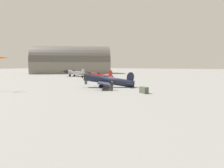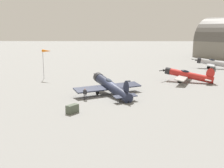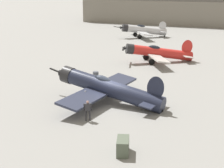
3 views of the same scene
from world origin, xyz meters
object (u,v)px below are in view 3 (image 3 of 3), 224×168
at_px(equipment_crate, 123,146).
at_px(airplane_far_line, 143,30).
at_px(airplane_mid_apron, 157,52).
at_px(airplane_foreground, 107,88).
at_px(ground_crew_mechanic, 88,109).
at_px(fuel_drum, 96,75).

bearing_deg(equipment_crate, airplane_far_line, -128.11).
relative_size(airplane_mid_apron, airplane_far_line, 0.99).
xyz_separation_m(airplane_foreground, airplane_mid_apron, (-14.23, -10.67, -0.04)).
xyz_separation_m(ground_crew_mechanic, fuel_drum, (-6.60, -10.37, -0.55)).
xyz_separation_m(airplane_foreground, fuel_drum, (-3.10, -7.46, -0.94)).
xyz_separation_m(airplane_far_line, equipment_crate, (29.80, 37.99, -0.97)).
distance_m(airplane_foreground, fuel_drum, 8.13).
relative_size(ground_crew_mechanic, equipment_crate, 0.98).
relative_size(airplane_far_line, fuel_drum, 11.77).
bearing_deg(airplane_foreground, fuel_drum, -51.80).
distance_m(airplane_mid_apron, airplane_far_line, 21.50).
relative_size(airplane_far_line, ground_crew_mechanic, 6.24).
height_order(airplane_foreground, airplane_mid_apron, airplane_foreground).
bearing_deg(equipment_crate, airplane_foreground, -115.55).
bearing_deg(fuel_drum, equipment_crate, 65.79).
distance_m(airplane_mid_apron, ground_crew_mechanic, 22.34).
bearing_deg(equipment_crate, airplane_mid_apron, -133.28).
distance_m(airplane_mid_apron, fuel_drum, 11.62).
bearing_deg(airplane_mid_apron, airplane_far_line, -98.64).
height_order(equipment_crate, fuel_drum, equipment_crate).
distance_m(equipment_crate, fuel_drum, 18.06).
bearing_deg(airplane_far_line, ground_crew_mechanic, 67.15).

